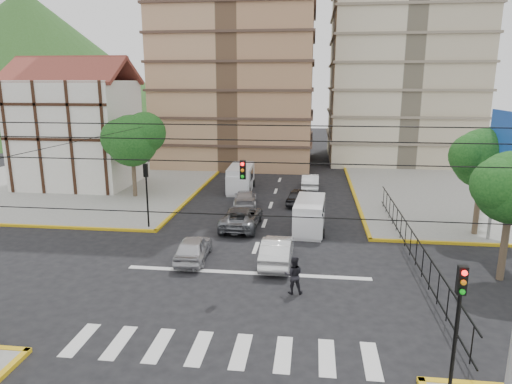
% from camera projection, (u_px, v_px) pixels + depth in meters
% --- Properties ---
extents(ground, '(160.00, 160.00, 0.00)m').
position_uv_depth(ground, '(244.00, 282.00, 23.03)').
color(ground, black).
rests_on(ground, ground).
extents(sidewalk_nw, '(26.00, 26.00, 0.15)m').
position_uv_depth(sidewalk_nw, '(73.00, 184.00, 44.70)').
color(sidewalk_nw, gray).
rests_on(sidewalk_nw, ground).
extents(sidewalk_ne, '(26.00, 26.00, 0.15)m').
position_uv_depth(sidewalk_ne, '(503.00, 197.00, 39.92)').
color(sidewalk_ne, gray).
rests_on(sidewalk_ne, ground).
extents(crosswalk_stripes, '(12.00, 2.40, 0.01)m').
position_uv_depth(crosswalk_stripes, '(220.00, 350.00, 17.25)').
color(crosswalk_stripes, silver).
rests_on(crosswalk_stripes, ground).
extents(stop_line, '(13.00, 0.40, 0.01)m').
position_uv_depth(stop_line, '(247.00, 273.00, 24.19)').
color(stop_line, silver).
rests_on(stop_line, ground).
extents(tudor_building, '(10.80, 8.05, 12.23)m').
position_uv_depth(tudor_building, '(77.00, 132.00, 43.36)').
color(tudor_building, silver).
rests_on(tudor_building, ground).
extents(distant_hill, '(70.00, 70.00, 28.00)m').
position_uv_depth(distant_hill, '(30.00, 61.00, 93.84)').
color(distant_hill, '#28501A').
rests_on(distant_hill, ground).
extents(park_fence, '(0.10, 22.50, 1.66)m').
position_uv_depth(park_fence, '(409.00, 258.00, 26.30)').
color(park_fence, black).
rests_on(park_fence, ground).
extents(billboard, '(0.36, 6.20, 8.10)m').
position_uv_depth(billboard, '(512.00, 152.00, 25.68)').
color(billboard, slate).
rests_on(billboard, ground).
extents(tree_park_c, '(4.65, 3.80, 7.25)m').
position_uv_depth(tree_park_c, '(485.00, 156.00, 28.79)').
color(tree_park_c, '#473828').
rests_on(tree_park_c, ground).
extents(tree_tudor, '(5.39, 4.40, 7.43)m').
position_uv_depth(tree_tudor, '(133.00, 138.00, 38.68)').
color(tree_tudor, '#473828').
rests_on(tree_tudor, ground).
extents(traffic_light_se, '(0.28, 0.22, 4.40)m').
position_uv_depth(traffic_light_se, '(458.00, 310.00, 13.85)').
color(traffic_light_se, black).
rests_on(traffic_light_se, ground).
extents(traffic_light_nw, '(0.28, 0.22, 4.40)m').
position_uv_depth(traffic_light_nw, '(146.00, 185.00, 30.76)').
color(traffic_light_nw, black).
rests_on(traffic_light_nw, ground).
extents(traffic_light_hanging, '(18.00, 9.12, 0.92)m').
position_uv_depth(traffic_light_hanging, '(236.00, 176.00, 19.68)').
color(traffic_light_hanging, black).
rests_on(traffic_light_hanging, ground).
extents(van_right_lane, '(2.16, 4.85, 2.13)m').
position_uv_depth(van_right_lane, '(309.00, 217.00, 30.67)').
color(van_right_lane, silver).
rests_on(van_right_lane, ground).
extents(van_left_lane, '(2.20, 5.26, 2.34)m').
position_uv_depth(van_left_lane, '(240.00, 179.00, 41.96)').
color(van_left_lane, silver).
rests_on(van_left_lane, ground).
extents(car_silver_front_left, '(1.90, 4.25, 1.42)m').
position_uv_depth(car_silver_front_left, '(193.00, 248.00, 25.83)').
color(car_silver_front_left, silver).
rests_on(car_silver_front_left, ground).
extents(car_white_front_right, '(1.68, 4.63, 1.52)m').
position_uv_depth(car_white_front_right, '(277.00, 250.00, 25.31)').
color(car_white_front_right, silver).
rests_on(car_white_front_right, ground).
extents(car_grey_mid_left, '(2.57, 5.37, 1.48)m').
position_uv_depth(car_grey_mid_left, '(241.00, 217.00, 31.62)').
color(car_grey_mid_left, slate).
rests_on(car_grey_mid_left, ground).
extents(car_silver_rear_left, '(2.32, 4.61, 1.29)m').
position_uv_depth(car_silver_rear_left, '(245.00, 198.00, 37.14)').
color(car_silver_rear_left, '#B9B8BE').
rests_on(car_silver_rear_left, ground).
extents(car_darkgrey_mid_right, '(2.24, 4.25, 1.38)m').
position_uv_depth(car_darkgrey_mid_right, '(299.00, 196.00, 37.54)').
color(car_darkgrey_mid_right, '#262528').
rests_on(car_darkgrey_mid_right, ground).
extents(car_white_rear_right, '(1.57, 4.45, 1.46)m').
position_uv_depth(car_white_rear_right, '(310.00, 182.00, 42.84)').
color(car_white_rear_right, silver).
rests_on(car_white_rear_right, ground).
extents(pedestrian_crosswalk, '(0.95, 0.77, 1.85)m').
position_uv_depth(pedestrian_crosswalk, '(294.00, 275.00, 21.68)').
color(pedestrian_crosswalk, black).
rests_on(pedestrian_crosswalk, ground).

